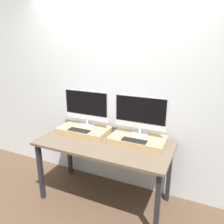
# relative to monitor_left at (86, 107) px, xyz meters

# --- Properties ---
(ground_plane) EXTENTS (12.00, 12.00, 0.00)m
(ground_plane) POSITION_rel_monitor_left_xyz_m (0.36, -0.60, -1.13)
(ground_plane) COLOR #4C3828
(wall_back) EXTENTS (8.00, 0.04, 2.60)m
(wall_back) POSITION_rel_monitor_left_xyz_m (0.36, 0.21, 0.17)
(wall_back) COLOR silver
(wall_back) RESTS_ON ground_plane
(workbench) EXTENTS (1.59, 0.74, 0.79)m
(workbench) POSITION_rel_monitor_left_xyz_m (0.36, -0.23, -0.42)
(workbench) COLOR brown
(workbench) RESTS_ON ground_plane
(wooden_riser_left) EXTENTS (0.64, 0.37, 0.07)m
(wooden_riser_left) POSITION_rel_monitor_left_xyz_m (-0.00, -0.07, -0.30)
(wooden_riser_left) COLOR tan
(wooden_riser_left) RESTS_ON workbench
(monitor_left) EXTENTS (0.62, 0.20, 0.47)m
(monitor_left) POSITION_rel_monitor_left_xyz_m (0.00, 0.00, 0.00)
(monitor_left) COLOR #B2B2B7
(monitor_left) RESTS_ON wooden_riser_left
(keyboard_left) EXTENTS (0.29, 0.10, 0.01)m
(keyboard_left) POSITION_rel_monitor_left_xyz_m (0.00, -0.19, -0.25)
(keyboard_left) COLOR #2D2D2D
(keyboard_left) RESTS_ON wooden_riser_left
(wooden_riser_right) EXTENTS (0.64, 0.37, 0.07)m
(wooden_riser_right) POSITION_rel_monitor_left_xyz_m (0.72, -0.07, -0.30)
(wooden_riser_right) COLOR tan
(wooden_riser_right) RESTS_ON workbench
(monitor_right) EXTENTS (0.62, 0.20, 0.47)m
(monitor_right) POSITION_rel_monitor_left_xyz_m (0.72, 0.00, 0.00)
(monitor_right) COLOR #B2B2B7
(monitor_right) RESTS_ON wooden_riser_right
(keyboard_right) EXTENTS (0.29, 0.10, 0.01)m
(keyboard_right) POSITION_rel_monitor_left_xyz_m (0.72, -0.19, -0.25)
(keyboard_right) COLOR #2D2D2D
(keyboard_right) RESTS_ON wooden_riser_right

